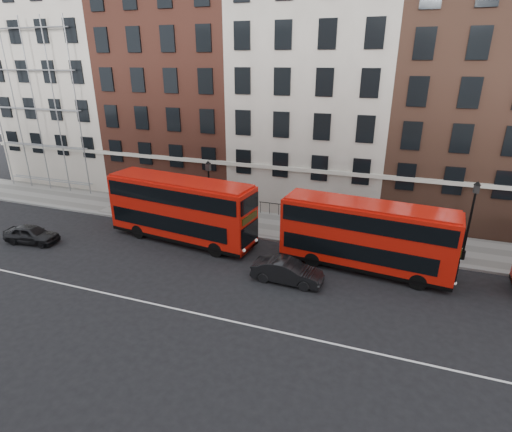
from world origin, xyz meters
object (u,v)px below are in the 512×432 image
(bus_c, at_px, (365,235))
(car_rear, at_px, (32,234))
(bus_b, at_px, (181,208))
(car_front, at_px, (287,271))

(bus_c, xyz_separation_m, car_rear, (-22.85, -4.04, -1.69))
(bus_b, height_order, bus_c, bus_b)
(bus_c, bearing_deg, car_rear, -164.11)
(bus_c, height_order, car_rear, bus_c)
(bus_b, relative_size, car_rear, 2.90)
(bus_c, xyz_separation_m, car_front, (-4.04, -3.15, -1.66))
(bus_c, bearing_deg, bus_b, -174.15)
(bus_b, relative_size, car_front, 2.68)
(bus_b, distance_m, bus_c, 12.85)
(bus_b, xyz_separation_m, car_rear, (-10.00, -4.04, -1.83))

